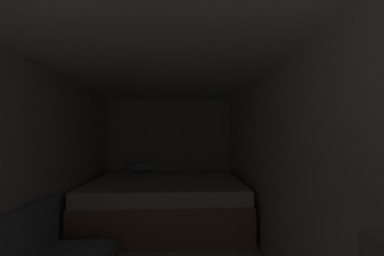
{
  "coord_description": "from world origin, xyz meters",
  "views": [
    {
      "loc": [
        0.22,
        -0.29,
        1.36
      ],
      "look_at": [
        0.36,
        2.71,
        1.44
      ],
      "focal_mm": 24.07,
      "sensor_mm": 36.0,
      "label": 1
    }
  ],
  "objects": [
    {
      "name": "wall_back",
      "position": [
        0.0,
        4.73,
        1.03
      ],
      "size": [
        2.46,
        0.05,
        2.05
      ],
      "primitive_type": "cube",
      "color": "silver",
      "rests_on": "ground"
    },
    {
      "name": "wall_left",
      "position": [
        -1.2,
        2.04,
        1.03
      ],
      "size": [
        0.05,
        5.33,
        2.05
      ],
      "primitive_type": "cube",
      "color": "silver",
      "rests_on": "ground"
    },
    {
      "name": "wall_right",
      "position": [
        1.2,
        2.04,
        1.03
      ],
      "size": [
        0.05,
        5.33,
        2.05
      ],
      "primitive_type": "cube",
      "color": "silver",
      "rests_on": "ground"
    },
    {
      "name": "ceiling_slab",
      "position": [
        0.0,
        2.04,
        2.08
      ],
      "size": [
        2.46,
        5.33,
        0.05
      ],
      "primitive_type": "cube",
      "color": "white",
      "rests_on": "wall_left"
    },
    {
      "name": "bed",
      "position": [
        -0.0,
        3.71,
        0.34
      ],
      "size": [
        2.24,
        1.92,
        0.85
      ],
      "color": "tan",
      "rests_on": "ground"
    }
  ]
}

